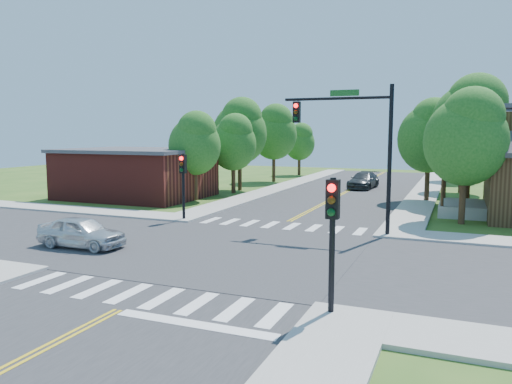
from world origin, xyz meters
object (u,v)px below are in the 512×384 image
at_px(signal_mast_ne, 354,135).
at_px(signal_pole_se, 332,220).
at_px(signal_pole_nw, 183,174).
at_px(car_silver, 81,233).
at_px(car_dgrey, 363,181).

height_order(signal_mast_ne, signal_pole_se, signal_mast_ne).
relative_size(signal_pole_se, signal_pole_nw, 1.00).
bearing_deg(car_silver, car_dgrey, -14.85).
height_order(signal_pole_se, signal_pole_nw, same).
distance_m(signal_mast_ne, car_silver, 13.29).
bearing_deg(signal_mast_ne, signal_pole_nw, -179.93).
bearing_deg(car_silver, signal_pole_se, -107.95).
distance_m(signal_mast_ne, signal_pole_nw, 9.76).
distance_m(car_silver, car_dgrey, 28.28).
distance_m(signal_pole_se, car_silver, 12.65).
relative_size(signal_pole_nw, car_dgrey, 0.76).
relative_size(signal_pole_se, car_dgrey, 0.76).
height_order(signal_mast_ne, car_silver, signal_mast_ne).
xyz_separation_m(signal_pole_se, car_silver, (-11.90, 3.81, -1.99)).
xyz_separation_m(signal_mast_ne, signal_pole_nw, (-9.51, -0.01, -2.19)).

